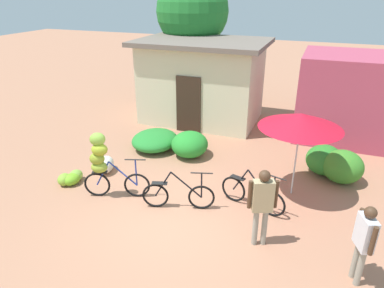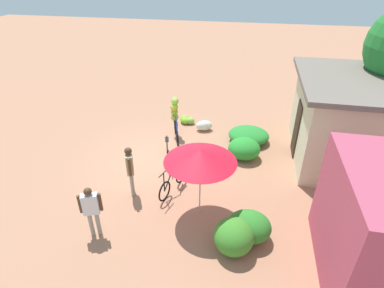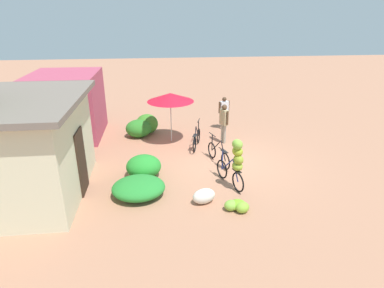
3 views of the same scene
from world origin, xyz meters
name	(u,v)px [view 3 (image 3 of 3)]	position (x,y,z in m)	size (l,w,h in m)	color
ground_plane	(229,163)	(0.00, 0.00, 0.00)	(60.00, 60.00, 0.00)	#AC7458
building_low	(29,148)	(-1.50, 6.34, 1.53)	(4.68, 3.30, 3.02)	beige
shop_pink	(68,105)	(3.65, 6.50, 1.40)	(3.20, 2.80, 2.80)	#B2435C
hedge_bush_front_left	(139,188)	(-2.00, 3.23, 0.28)	(1.43, 1.61, 0.56)	#288632
hedge_bush_front_right	(144,166)	(-0.76, 3.11, 0.38)	(1.11, 1.17, 0.76)	#288E2E
hedge_bush_mid	(139,128)	(3.11, 3.44, 0.39)	(0.99, 1.15, 0.78)	#2E8129
hedge_bush_by_door	(147,124)	(3.57, 3.08, 0.44)	(1.05, 1.01, 0.88)	#3C8729
market_umbrella	(170,97)	(2.41, 2.02, 1.94)	(1.95, 1.95, 2.12)	beige
bicycle_leftmost	(235,161)	(-1.85, 0.24, 0.96)	(1.55, 0.63, 1.69)	black
bicycle_near_pile	(218,155)	(0.00, 0.41, 0.35)	(1.63, 0.54, 0.97)	black
bicycle_center_loaded	(197,139)	(1.60, 1.02, 0.36)	(1.59, 0.51, 1.02)	black
banana_pile_on_ground	(237,206)	(-3.10, 0.45, 0.15)	(0.63, 0.76, 0.31)	#80B43E
produce_sack	(204,196)	(-2.59, 1.32, 0.22)	(0.70, 0.44, 0.44)	silver
person_vendor	(224,110)	(3.77, -0.54, 0.94)	(0.33, 0.55, 1.55)	gray
person_bystander	(224,120)	(2.00, -0.18, 1.03)	(0.54, 0.34, 1.68)	gray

